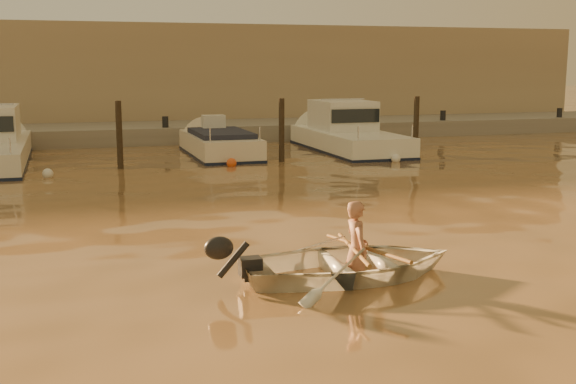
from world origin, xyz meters
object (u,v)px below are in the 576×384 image
object	(u,v)px
dinghy	(350,263)
moored_boat_3	(220,149)
moored_boat_4	(349,133)
person	(357,249)
waterfront_building	(100,78)

from	to	relation	value
dinghy	moored_boat_3	distance (m)	14.61
dinghy	moored_boat_4	xyz separation A→B (m)	(5.90, 14.56, 0.42)
person	moored_boat_3	xyz separation A→B (m)	(1.08, 14.57, -0.19)
person	waterfront_building	bearing A→B (deg)	5.70
person	moored_boat_4	distance (m)	15.68
dinghy	person	size ratio (longest dim) A/B	2.22
waterfront_building	person	bearing A→B (deg)	-85.12
person	waterfront_building	size ratio (longest dim) A/B	0.03
person	dinghy	bearing A→B (deg)	90.00
person	waterfront_building	world-z (taller)	waterfront_building
dinghy	person	xyz separation A→B (m)	(0.10, -0.00, 0.20)
moored_boat_3	moored_boat_4	size ratio (longest dim) A/B	0.79
dinghy	waterfront_building	bearing A→B (deg)	5.48
dinghy	moored_boat_4	world-z (taller)	moored_boat_4
waterfront_building	moored_boat_4	bearing A→B (deg)	-54.03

